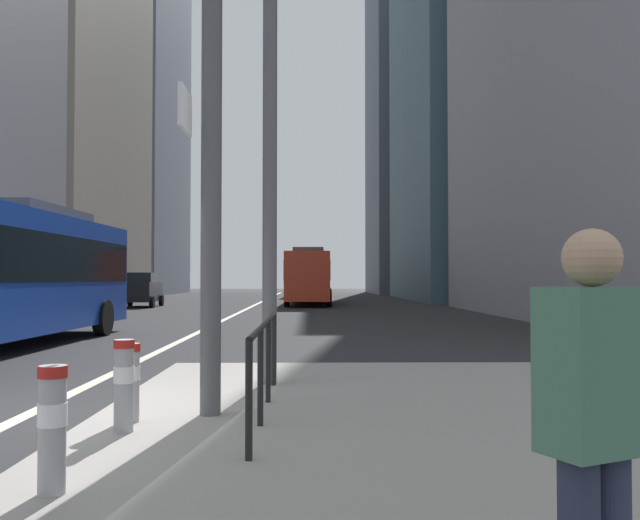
{
  "coord_description": "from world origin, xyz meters",
  "views": [
    {
      "loc": [
        3.28,
        -7.59,
        1.59
      ],
      "look_at": [
        3.89,
        30.83,
        2.66
      ],
      "focal_mm": 37.83,
      "sensor_mm": 36.0,
      "label": 1
    }
  ],
  "objects_px": {
    "car_receding_near": "(310,287)",
    "bollard_back": "(130,378)",
    "street_lamp_post": "(270,14)",
    "car_oncoming_mid": "(141,289)",
    "bollard_left": "(52,422)",
    "city_bus_red_receding": "(310,275)",
    "traffic_signal_gantry": "(21,43)",
    "pedestrian_waiting": "(594,425)",
    "city_bus_red_distant": "(305,276)",
    "bollard_right": "(124,380)"
  },
  "relations": [
    {
      "from": "pedestrian_waiting",
      "to": "bollard_left",
      "type": "bearing_deg",
      "value": 143.2
    },
    {
      "from": "city_bus_red_distant",
      "to": "traffic_signal_gantry",
      "type": "xyz_separation_m",
      "value": [
        -2.67,
        -53.62,
        2.27
      ]
    },
    {
      "from": "traffic_signal_gantry",
      "to": "bollard_back",
      "type": "relative_size",
      "value": 7.76
    },
    {
      "from": "car_oncoming_mid",
      "to": "car_receding_near",
      "type": "xyz_separation_m",
      "value": [
        9.58,
        13.13,
        0.0
      ]
    },
    {
      "from": "car_receding_near",
      "to": "pedestrian_waiting",
      "type": "height_order",
      "value": "car_receding_near"
    },
    {
      "from": "bollard_back",
      "to": "pedestrian_waiting",
      "type": "relative_size",
      "value": 0.48
    },
    {
      "from": "car_oncoming_mid",
      "to": "bollard_left",
      "type": "bearing_deg",
      "value": -76.95
    },
    {
      "from": "traffic_signal_gantry",
      "to": "bollard_right",
      "type": "height_order",
      "value": "traffic_signal_gantry"
    },
    {
      "from": "traffic_signal_gantry",
      "to": "street_lamp_post",
      "type": "bearing_deg",
      "value": 40.25
    },
    {
      "from": "bollard_right",
      "to": "city_bus_red_distant",
      "type": "bearing_deg",
      "value": 88.6
    },
    {
      "from": "car_oncoming_mid",
      "to": "traffic_signal_gantry",
      "type": "relative_size",
      "value": 0.68
    },
    {
      "from": "car_receding_near",
      "to": "street_lamp_post",
      "type": "distance_m",
      "value": 42.38
    },
    {
      "from": "city_bus_red_receding",
      "to": "bollard_right",
      "type": "height_order",
      "value": "city_bus_red_receding"
    },
    {
      "from": "city_bus_red_receding",
      "to": "bollard_left",
      "type": "bearing_deg",
      "value": -92.67
    },
    {
      "from": "traffic_signal_gantry",
      "to": "bollard_left",
      "type": "xyz_separation_m",
      "value": [
        1.36,
        -2.61,
        -3.48
      ]
    },
    {
      "from": "car_receding_near",
      "to": "bollard_back",
      "type": "bearing_deg",
      "value": -92.35
    },
    {
      "from": "city_bus_red_receding",
      "to": "city_bus_red_distant",
      "type": "relative_size",
      "value": 1.02
    },
    {
      "from": "bollard_right",
      "to": "street_lamp_post",
      "type": "bearing_deg",
      "value": 67.69
    },
    {
      "from": "bollard_right",
      "to": "bollard_back",
      "type": "xyz_separation_m",
      "value": [
        -0.06,
        0.45,
        -0.04
      ]
    },
    {
      "from": "city_bus_red_distant",
      "to": "bollard_right",
      "type": "bearing_deg",
      "value": -91.4
    },
    {
      "from": "city_bus_red_receding",
      "to": "street_lamp_post",
      "type": "xyz_separation_m",
      "value": [
        -0.57,
        -32.55,
        3.45
      ]
    },
    {
      "from": "city_bus_red_receding",
      "to": "city_bus_red_distant",
      "type": "bearing_deg",
      "value": 91.31
    },
    {
      "from": "car_oncoming_mid",
      "to": "bollard_back",
      "type": "distance_m",
      "value": 32.44
    },
    {
      "from": "traffic_signal_gantry",
      "to": "pedestrian_waiting",
      "type": "relative_size",
      "value": 3.76
    },
    {
      "from": "car_receding_near",
      "to": "bollard_right",
      "type": "bearing_deg",
      "value": -92.25
    },
    {
      "from": "city_bus_red_receding",
      "to": "street_lamp_post",
      "type": "relative_size",
      "value": 1.44
    },
    {
      "from": "car_oncoming_mid",
      "to": "bollard_left",
      "type": "xyz_separation_m",
      "value": [
        7.83,
        -33.78,
        -0.36
      ]
    },
    {
      "from": "city_bus_red_distant",
      "to": "pedestrian_waiting",
      "type": "relative_size",
      "value": 6.92
    },
    {
      "from": "bollard_left",
      "to": "bollard_right",
      "type": "xyz_separation_m",
      "value": [
        -0.03,
        1.83,
        0.0
      ]
    },
    {
      "from": "bollard_back",
      "to": "pedestrian_waiting",
      "type": "xyz_separation_m",
      "value": [
        2.86,
        -4.36,
        0.46
      ]
    },
    {
      "from": "bollard_right",
      "to": "pedestrian_waiting",
      "type": "distance_m",
      "value": 4.82
    },
    {
      "from": "street_lamp_post",
      "to": "bollard_left",
      "type": "xyz_separation_m",
      "value": [
        -1.17,
        -4.75,
        -4.66
      ]
    },
    {
      "from": "street_lamp_post",
      "to": "bollard_back",
      "type": "xyz_separation_m",
      "value": [
        -1.26,
        -2.47,
        -4.69
      ]
    },
    {
      "from": "car_oncoming_mid",
      "to": "car_receding_near",
      "type": "distance_m",
      "value": 16.25
    },
    {
      "from": "car_oncoming_mid",
      "to": "bollard_back",
      "type": "height_order",
      "value": "car_oncoming_mid"
    },
    {
      "from": "city_bus_red_receding",
      "to": "bollard_back",
      "type": "distance_m",
      "value": 35.09
    },
    {
      "from": "city_bus_red_receding",
      "to": "car_oncoming_mid",
      "type": "xyz_separation_m",
      "value": [
        -9.57,
        -3.51,
        -0.85
      ]
    },
    {
      "from": "city_bus_red_receding",
      "to": "pedestrian_waiting",
      "type": "xyz_separation_m",
      "value": [
        1.03,
        -39.37,
        -0.79
      ]
    },
    {
      "from": "traffic_signal_gantry",
      "to": "bollard_right",
      "type": "bearing_deg",
      "value": -30.19
    },
    {
      "from": "city_bus_red_receding",
      "to": "street_lamp_post",
      "type": "height_order",
      "value": "street_lamp_post"
    },
    {
      "from": "city_bus_red_receding",
      "to": "bollard_left",
      "type": "relative_size",
      "value": 13.44
    },
    {
      "from": "pedestrian_waiting",
      "to": "city_bus_red_receding",
      "type": "bearing_deg",
      "value": 91.5
    },
    {
      "from": "street_lamp_post",
      "to": "bollard_right",
      "type": "bearing_deg",
      "value": -112.31
    },
    {
      "from": "street_lamp_post",
      "to": "car_receding_near",
      "type": "bearing_deg",
      "value": 89.22
    },
    {
      "from": "car_receding_near",
      "to": "bollard_left",
      "type": "relative_size",
      "value": 5.19
    },
    {
      "from": "city_bus_red_distant",
      "to": "pedestrian_waiting",
      "type": "height_order",
      "value": "city_bus_red_distant"
    },
    {
      "from": "car_oncoming_mid",
      "to": "city_bus_red_distant",
      "type": "bearing_deg",
      "value": 67.85
    },
    {
      "from": "bollard_left",
      "to": "car_oncoming_mid",
      "type": "bearing_deg",
      "value": 103.05
    },
    {
      "from": "bollard_right",
      "to": "city_bus_red_receding",
      "type": "bearing_deg",
      "value": 87.15
    },
    {
      "from": "car_oncoming_mid",
      "to": "street_lamp_post",
      "type": "bearing_deg",
      "value": -72.77
    }
  ]
}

